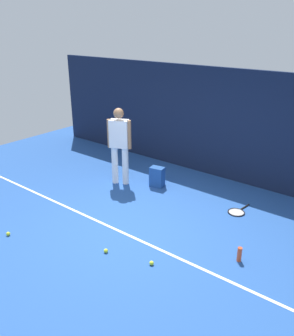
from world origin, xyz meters
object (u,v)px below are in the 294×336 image
object	(u,v)px
tennis_racket	(237,212)
tennis_ball_near_player	(8,234)
backpack	(157,177)
tennis_ball_by_fence	(152,263)
tennis_player	(119,142)
water_bottle	(239,254)
tennis_ball_mid_court	(106,251)

from	to	relation	value
tennis_racket	tennis_ball_near_player	world-z (taller)	tennis_ball_near_player
backpack	tennis_ball_by_fence	size ratio (longest dim) A/B	6.67
tennis_player	backpack	xyz separation A→B (m)	(0.74, 0.39, -0.76)
water_bottle	tennis_ball_mid_court	bearing A→B (deg)	-147.32
backpack	tennis_ball_by_fence	distance (m)	2.80
tennis_ball_by_fence	tennis_ball_mid_court	world-z (taller)	same
tennis_ball_mid_court	tennis_player	bearing A→B (deg)	127.45
tennis_player	tennis_racket	world-z (taller)	tennis_player
tennis_ball_mid_court	tennis_ball_near_player	bearing A→B (deg)	-157.32
tennis_player	water_bottle	xyz separation A→B (m)	(3.32, -0.99, -0.85)
tennis_ball_near_player	tennis_ball_mid_court	size ratio (longest dim) A/B	1.00
water_bottle	tennis_player	bearing A→B (deg)	163.44
tennis_racket	tennis_ball_by_fence	world-z (taller)	tennis_ball_by_fence
tennis_ball_mid_court	water_bottle	bearing A→B (deg)	32.68
tennis_ball_near_player	tennis_ball_mid_court	bearing A→B (deg)	22.68
tennis_ball_by_fence	tennis_ball_mid_court	size ratio (longest dim) A/B	1.00
backpack	tennis_ball_mid_court	world-z (taller)	backpack
tennis_ball_mid_court	water_bottle	size ratio (longest dim) A/B	0.28
tennis_player	tennis_ball_mid_court	size ratio (longest dim) A/B	25.76
tennis_ball_near_player	tennis_ball_mid_court	distance (m)	1.77
tennis_ball_by_fence	water_bottle	xyz separation A→B (m)	(0.97, 0.90, 0.08)
tennis_ball_near_player	water_bottle	world-z (taller)	water_bottle
tennis_ball_near_player	tennis_ball_by_fence	xyz separation A→B (m)	(2.38, 0.89, 0.00)
tennis_player	backpack	world-z (taller)	tennis_player
tennis_ball_by_fence	water_bottle	world-z (taller)	water_bottle
tennis_player	backpack	bearing A→B (deg)	-177.95
tennis_player	tennis_ball_by_fence	world-z (taller)	tennis_player
tennis_player	water_bottle	bearing A→B (deg)	137.36
tennis_racket	tennis_ball_mid_court	world-z (taller)	tennis_ball_mid_court
tennis_racket	tennis_ball_by_fence	distance (m)	2.29
tennis_player	tennis_ball_by_fence	distance (m)	3.16
backpack	tennis_ball_mid_court	bearing A→B (deg)	99.33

